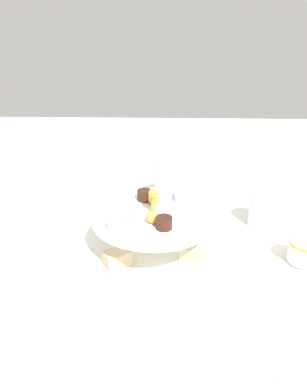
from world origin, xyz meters
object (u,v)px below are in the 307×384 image
object	(u,v)px
water_glass_tall_right	(65,324)
butter_knife_left	(14,231)
butter_knife_right	(299,361)
water_glass_short_left	(263,211)
teacup_with_saucer	(303,253)
water_glass_mid_back	(167,183)
tiered_serving_stand	(153,236)

from	to	relation	value
water_glass_tall_right	butter_knife_left	distance (m)	0.40
water_glass_tall_right	butter_knife_right	xyz separation A→B (m)	(-0.32, -0.00, -0.06)
water_glass_short_left	teacup_with_saucer	bearing A→B (deg)	106.06
butter_knife_right	water_glass_mid_back	bearing A→B (deg)	59.57
teacup_with_saucer	water_glass_mid_back	distance (m)	0.38
tiered_serving_stand	water_glass_tall_right	size ratio (longest dim) A/B	2.37
butter_knife_left	water_glass_mid_back	bearing A→B (deg)	138.40
water_glass_tall_right	teacup_with_saucer	xyz separation A→B (m)	(-0.40, -0.23, -0.04)
teacup_with_saucer	water_glass_mid_back	world-z (taller)	water_glass_mid_back
water_glass_short_left	butter_knife_right	world-z (taller)	water_glass_short_left
tiered_serving_stand	teacup_with_saucer	world-z (taller)	tiered_serving_stand
butter_knife_left	water_glass_mid_back	world-z (taller)	water_glass_mid_back
water_glass_tall_right	teacup_with_saucer	world-z (taller)	water_glass_tall_right
teacup_with_saucer	butter_knife_left	bearing A→B (deg)	-9.28
water_glass_tall_right	water_glass_mid_back	bearing A→B (deg)	-105.20
tiered_serving_stand	butter_knife_right	world-z (taller)	tiered_serving_stand
water_glass_short_left	butter_knife_left	xyz separation A→B (m)	(0.57, 0.05, -0.04)
tiered_serving_stand	water_glass_mid_back	size ratio (longest dim) A/B	2.82
teacup_with_saucer	water_glass_short_left	bearing A→B (deg)	-73.94
butter_knife_left	water_glass_mid_back	size ratio (longest dim) A/B	1.64
teacup_with_saucer	water_glass_mid_back	bearing A→B (deg)	-45.78
tiered_serving_stand	teacup_with_saucer	xyz separation A→B (m)	(-0.29, 0.02, -0.02)
tiered_serving_stand	water_glass_tall_right	xyz separation A→B (m)	(0.11, 0.25, 0.02)
water_glass_tall_right	water_glass_short_left	world-z (taller)	water_glass_tall_right
tiered_serving_stand	water_glass_mid_back	world-z (taller)	tiered_serving_stand
tiered_serving_stand	butter_knife_right	bearing A→B (deg)	129.71
tiered_serving_stand	butter_knife_right	xyz separation A→B (m)	(-0.21, 0.25, -0.04)
butter_knife_right	water_glass_mid_back	xyz separation A→B (m)	(0.18, -0.50, 0.05)
water_glass_tall_right	water_glass_short_left	bearing A→B (deg)	-133.39
water_glass_tall_right	water_glass_mid_back	distance (m)	0.52
teacup_with_saucer	water_glass_mid_back	xyz separation A→B (m)	(0.26, -0.27, 0.03)
water_glass_short_left	tiered_serving_stand	bearing A→B (deg)	26.47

